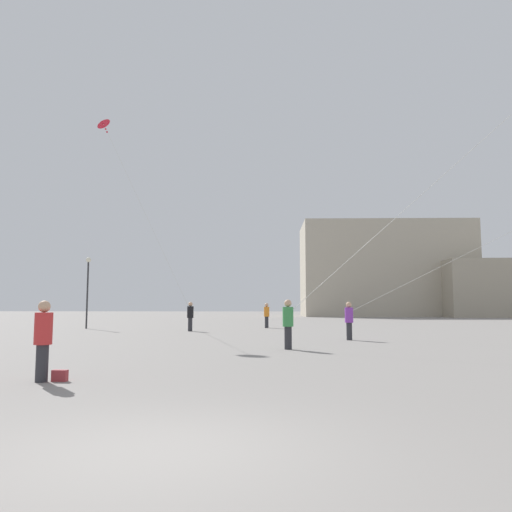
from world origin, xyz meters
TOP-DOWN VIEW (x-y plane):
  - ground_plane at (0.00, 0.00)m, footprint 300.00×300.00m
  - person_in_red at (-3.77, 4.83)m, footprint 0.37×0.37m
  - person_in_purple at (4.29, 18.39)m, footprint 0.39×0.39m
  - person_in_black at (-4.81, 26.17)m, footprint 0.40×0.40m
  - person_in_orange at (-0.15, 31.39)m, footprint 0.40×0.40m
  - person_in_green at (1.41, 13.13)m, footprint 0.40×0.40m
  - kite_crimson_diamond at (-9.38, 22.62)m, footprint 5.07×4.05m
  - building_left_hall at (17.00, 76.40)m, footprint 26.77×13.99m
  - building_centre_hall at (35.00, 72.80)m, footprint 21.78×14.78m
  - lamppost_west at (-12.89, 29.35)m, footprint 0.36×0.36m
  - handbag_beside_flyer at (-3.42, 4.93)m, footprint 0.33×0.15m

SIDE VIEW (x-z plane):
  - ground_plane at x=0.00m, z-range 0.00..0.00m
  - handbag_beside_flyer at x=-3.42m, z-range 0.00..0.24m
  - person_in_red at x=-3.77m, z-range 0.08..1.79m
  - person_in_purple at x=4.29m, z-range 0.09..1.88m
  - person_in_orange at x=-0.15m, z-range 0.09..1.91m
  - person_in_green at x=1.41m, z-range 0.09..1.92m
  - person_in_black at x=-4.81m, z-range 0.09..1.95m
  - lamppost_west at x=-12.89m, z-range 0.86..5.95m
  - building_centre_hall at x=35.00m, z-range 0.00..8.31m
  - building_left_hall at x=17.00m, z-range 0.00..14.84m
  - kite_crimson_diamond at x=-9.38m, z-range 6.48..17.88m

